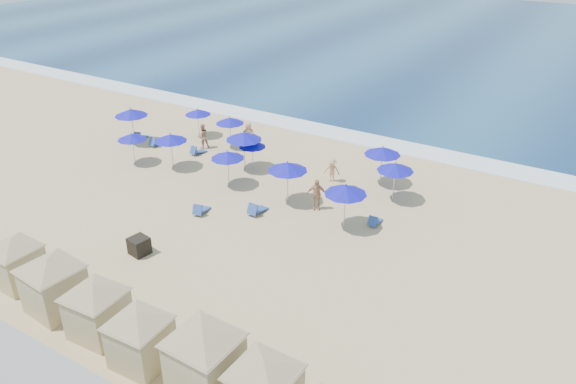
% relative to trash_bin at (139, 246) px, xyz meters
% --- Properties ---
extents(ground, '(160.00, 160.00, 0.00)m').
position_rel_trash_bin_xyz_m(ground, '(0.41, 4.45, -0.44)').
color(ground, tan).
rests_on(ground, ground).
extents(ocean, '(160.00, 80.00, 0.06)m').
position_rel_trash_bin_xyz_m(ocean, '(0.41, 59.45, -0.41)').
color(ocean, navy).
rests_on(ocean, ground).
extents(surf_line, '(160.00, 2.50, 0.08)m').
position_rel_trash_bin_xyz_m(surf_line, '(0.41, 19.95, -0.40)').
color(surf_line, white).
rests_on(surf_line, ground).
extents(trash_bin, '(1.02, 1.02, 0.88)m').
position_rel_trash_bin_xyz_m(trash_bin, '(0.00, 0.00, 0.00)').
color(trash_bin, black).
rests_on(trash_bin, ground).
extents(cabana_0, '(4.13, 4.13, 2.59)m').
position_rel_trash_bin_xyz_m(cabana_0, '(-2.84, -4.69, 1.04)').
color(cabana_0, tan).
rests_on(cabana_0, ground).
extents(cabana_1, '(4.56, 4.56, 2.87)m').
position_rel_trash_bin_xyz_m(cabana_1, '(0.19, -5.01, 1.20)').
color(cabana_1, tan).
rests_on(cabana_1, ground).
extents(cabana_2, '(4.26, 4.26, 2.68)m').
position_rel_trash_bin_xyz_m(cabana_2, '(2.96, -5.11, 1.09)').
color(cabana_2, tan).
rests_on(cabana_2, ground).
extents(cabana_3, '(4.15, 4.15, 2.61)m').
position_rel_trash_bin_xyz_m(cabana_3, '(5.60, -5.38, 1.05)').
color(cabana_3, tan).
rests_on(cabana_3, ground).
extents(cabana_4, '(4.71, 4.71, 2.95)m').
position_rel_trash_bin_xyz_m(cabana_4, '(8.41, -5.04, 1.25)').
color(cabana_4, tan).
rests_on(cabana_4, ground).
extents(cabana_5, '(4.32, 4.32, 2.71)m').
position_rel_trash_bin_xyz_m(cabana_5, '(10.93, -5.03, 1.11)').
color(cabana_5, tan).
rests_on(cabana_5, ground).
extents(umbrella_0, '(2.38, 2.38, 2.71)m').
position_rel_trash_bin_xyz_m(umbrella_0, '(-11.09, 10.51, 1.90)').
color(umbrella_0, '#A5A8AD').
rests_on(umbrella_0, ground).
extents(umbrella_1, '(1.93, 1.93, 2.20)m').
position_rel_trash_bin_xyz_m(umbrella_1, '(-8.38, 7.89, 1.46)').
color(umbrella_1, '#A5A8AD').
rests_on(umbrella_1, ground).
extents(umbrella_2, '(1.94, 1.94, 2.21)m').
position_rel_trash_bin_xyz_m(umbrella_2, '(-7.92, 14.08, 1.47)').
color(umbrella_2, '#A5A8AD').
rests_on(umbrella_2, ground).
extents(umbrella_3, '(2.15, 2.15, 2.45)m').
position_rel_trash_bin_xyz_m(umbrella_3, '(-5.67, 8.70, 1.68)').
color(umbrella_3, '#A5A8AD').
rests_on(umbrella_3, ground).
extents(umbrella_4, '(2.03, 2.03, 2.31)m').
position_rel_trash_bin_xyz_m(umbrella_4, '(-4.60, 13.64, 1.56)').
color(umbrella_4, '#A5A8AD').
rests_on(umbrella_4, ground).
extents(umbrella_5, '(2.36, 2.36, 2.69)m').
position_rel_trash_bin_xyz_m(umbrella_5, '(-1.49, 11.04, 1.89)').
color(umbrella_5, '#A5A8AD').
rests_on(umbrella_5, ground).
extents(umbrella_6, '(2.07, 2.07, 2.36)m').
position_rel_trash_bin_xyz_m(umbrella_6, '(-0.90, 8.52, 1.60)').
color(umbrella_6, '#A5A8AD').
rests_on(umbrella_6, ground).
extents(umbrella_7, '(1.79, 1.79, 2.03)m').
position_rel_trash_bin_xyz_m(umbrella_7, '(-1.04, 11.32, 1.32)').
color(umbrella_7, '#A5A8AD').
rests_on(umbrella_7, ground).
extents(umbrella_8, '(2.31, 2.31, 2.62)m').
position_rel_trash_bin_xyz_m(umbrella_8, '(3.38, 8.57, 1.83)').
color(umbrella_8, '#A5A8AD').
rests_on(umbrella_8, ground).
extents(umbrella_9, '(2.25, 2.25, 2.56)m').
position_rel_trash_bin_xyz_m(umbrella_9, '(7.00, 13.70, 1.78)').
color(umbrella_9, '#A5A8AD').
rests_on(umbrella_9, ground).
extents(umbrella_10, '(2.15, 2.15, 2.45)m').
position_rel_trash_bin_xyz_m(umbrella_10, '(8.51, 12.08, 1.68)').
color(umbrella_10, '#A5A8AD').
rests_on(umbrella_10, ground).
extents(umbrella_11, '(2.29, 2.29, 2.61)m').
position_rel_trash_bin_xyz_m(umbrella_11, '(7.50, 7.70, 1.82)').
color(umbrella_11, '#A5A8AD').
rests_on(umbrella_11, ground).
extents(beach_chair_0, '(0.90, 1.45, 0.74)m').
position_rel_trash_bin_xyz_m(beach_chair_0, '(-11.19, 11.12, -0.19)').
color(beach_chair_0, '#294897').
rests_on(beach_chair_0, ground).
extents(beach_chair_1, '(0.79, 1.43, 0.74)m').
position_rel_trash_bin_xyz_m(beach_chair_1, '(-9.34, 10.97, -0.18)').
color(beach_chair_1, '#294897').
rests_on(beach_chair_1, ground).
extents(beach_chair_2, '(0.75, 1.31, 0.68)m').
position_rel_trash_bin_xyz_m(beach_chair_2, '(-5.81, 11.31, -0.21)').
color(beach_chair_2, '#294897').
rests_on(beach_chair_2, ground).
extents(beach_chair_3, '(0.80, 1.35, 0.70)m').
position_rel_trash_bin_xyz_m(beach_chair_3, '(-0.07, 4.79, -0.20)').
color(beach_chair_3, '#294897').
rests_on(beach_chair_3, ground).
extents(beach_chair_4, '(0.65, 1.39, 0.75)m').
position_rel_trash_bin_xyz_m(beach_chair_4, '(2.61, 6.44, -0.18)').
color(beach_chair_4, '#294897').
rests_on(beach_chair_4, ground).
extents(beach_chair_5, '(0.57, 1.18, 0.64)m').
position_rel_trash_bin_xyz_m(beach_chair_5, '(8.80, 8.82, -0.22)').
color(beach_chair_5, '#294897').
rests_on(beach_chair_5, ground).
extents(beachgoer_0, '(1.03, 1.10, 1.80)m').
position_rel_trash_bin_xyz_m(beachgoer_0, '(-6.19, 12.45, 0.46)').
color(beachgoer_0, tan).
rests_on(beachgoer_0, ground).
extents(beachgoer_1, '(1.18, 0.91, 1.87)m').
position_rel_trash_bin_xyz_m(beachgoer_1, '(5.21, 8.71, 0.49)').
color(beachgoer_1, tan).
rests_on(beachgoer_1, ground).
extents(beachgoer_2, '(1.12, 0.82, 1.56)m').
position_rel_trash_bin_xyz_m(beachgoer_2, '(4.28, 12.36, 0.34)').
color(beachgoer_2, tan).
rests_on(beachgoer_2, ground).
extents(beachgoer_3, '(1.01, 1.03, 1.80)m').
position_rel_trash_bin_xyz_m(beachgoer_3, '(-3.58, 14.43, 0.46)').
color(beachgoer_3, tan).
rests_on(beachgoer_3, ground).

